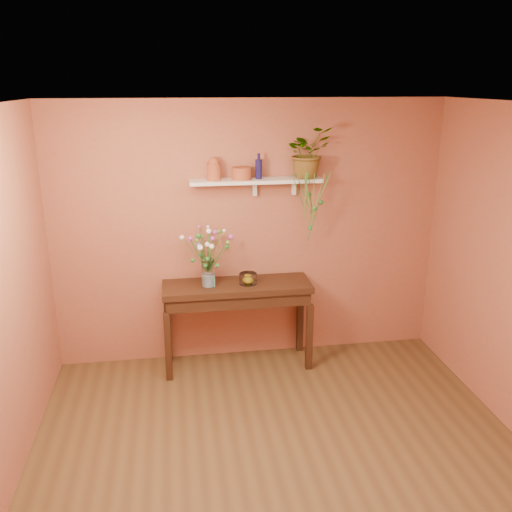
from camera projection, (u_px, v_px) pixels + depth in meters
The scene contains 13 objects.
room at pixel (290, 310), 3.73m from camera, with size 4.04×4.04×2.70m.
sideboard at pixel (237, 296), 5.52m from camera, with size 1.49×0.48×0.91m.
wall_shelf at pixel (257, 181), 5.33m from camera, with size 1.30×0.24×0.19m.
terracotta_jug at pixel (214, 169), 5.22m from camera, with size 0.15×0.15×0.22m.
terracotta_pot at pixel (242, 173), 5.28m from camera, with size 0.19×0.19×0.12m, color #A04724.
blue_bottle at pixel (259, 169), 5.30m from camera, with size 0.09×0.09×0.25m.
spider_plant at pixel (308, 152), 5.33m from camera, with size 0.45×0.39×0.50m, color #27722A.
plant_fronds at pixel (312, 203), 5.35m from camera, with size 0.40×0.27×0.72m.
glass_vase at pixel (208, 275), 5.39m from camera, with size 0.13×0.13×0.27m.
bouquet at pixel (208, 244), 5.28m from camera, with size 0.53×0.47×0.47m.
glass_bowl at pixel (248, 279), 5.47m from camera, with size 0.18×0.18×0.11m.
lemon at pixel (248, 280), 5.47m from camera, with size 0.08×0.08×0.08m, color yellow.
carton at pixel (212, 281), 5.39m from camera, with size 0.05×0.04×0.11m, color #316686.
Camera 1 is at (-0.76, -3.36, 2.85)m, focal length 38.22 mm.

